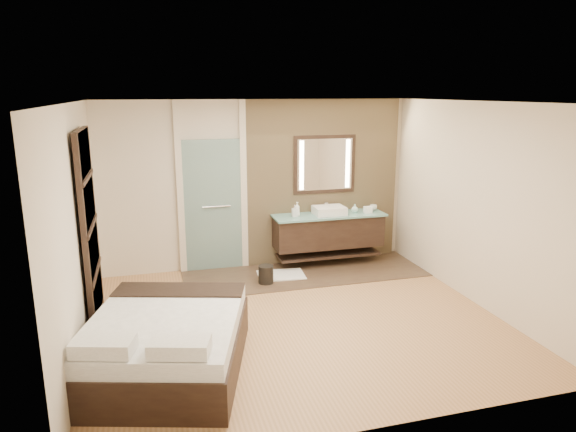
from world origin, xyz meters
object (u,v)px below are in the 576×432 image
object	(u,v)px
vanity	(328,231)
waste_bin	(266,275)
bed	(165,343)
mirror_unit	(325,164)

from	to	relation	value
vanity	waste_bin	xyz separation A→B (m)	(-1.20, -0.59, -0.44)
waste_bin	bed	bearing A→B (deg)	-126.26
vanity	mirror_unit	xyz separation A→B (m)	(0.00, 0.24, 1.07)
vanity	mirror_unit	distance (m)	1.10
mirror_unit	bed	xyz separation A→B (m)	(-2.75, -2.94, -1.35)
vanity	bed	distance (m)	3.87
bed	waste_bin	bearing A→B (deg)	70.08
mirror_unit	bed	bearing A→B (deg)	-133.08
vanity	mirror_unit	bearing A→B (deg)	90.00
vanity	mirror_unit	world-z (taller)	mirror_unit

